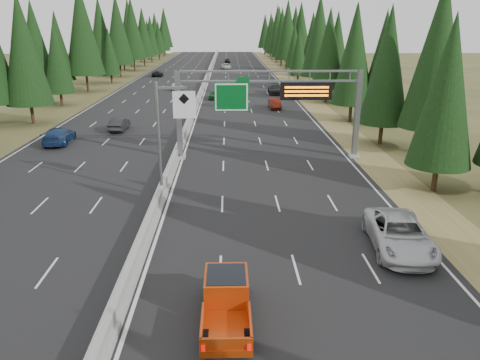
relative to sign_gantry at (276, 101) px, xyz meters
name	(u,v)px	position (x,y,z in m)	size (l,w,h in m)	color
road	(202,91)	(-8.92, 45.12, -5.23)	(32.00, 260.00, 0.08)	black
shoulder_right	(299,91)	(8.88, 45.12, -5.24)	(3.60, 260.00, 0.06)	olive
shoulder_left	(104,92)	(-26.72, 45.12, -5.24)	(3.60, 260.00, 0.06)	#41411E
median_barrier	(202,89)	(-8.92, 45.12, -4.85)	(0.70, 260.00, 0.85)	gray
sign_gantry	(276,101)	(0.00, 0.00, 0.00)	(16.75, 0.98, 7.80)	slate
hov_sign_pole	(167,132)	(-8.33, -9.92, -0.54)	(2.80, 0.50, 8.00)	slate
tree_row_right	(314,39)	(13.30, 56.70, 3.63)	(11.41, 244.58, 18.46)	black
tree_row_left	(66,40)	(-30.77, 39.75, 4.02)	(11.56, 244.29, 18.96)	black
silver_minivan	(399,234)	(4.89, -18.34, -4.30)	(2.94, 6.37, 1.77)	silver
red_pickup	(226,296)	(-4.36, -24.22, -4.23)	(1.89, 5.30, 1.73)	black
car_ahead_green	(214,95)	(-6.43, 35.80, -4.50)	(1.63, 4.05, 1.38)	#124F1C
car_ahead_dkred	(275,103)	(2.55, 26.38, -4.47)	(1.53, 4.38, 1.44)	#59160C
car_ahead_dkgrey	(275,89)	(4.00, 41.49, -4.38)	(2.27, 5.58, 1.62)	black
car_ahead_white	(226,66)	(-4.59, 90.12, -4.47)	(2.38, 5.17, 1.44)	silver
car_ahead_far	(227,60)	(-4.33, 112.74, -4.53)	(1.56, 3.88, 1.32)	black
car_onc_near	(119,124)	(-16.67, 12.11, -4.46)	(1.54, 4.41, 1.45)	black
car_onc_blue	(59,136)	(-21.46, 6.04, -4.37)	(2.29, 5.63, 1.63)	navy
car_onc_white	(176,86)	(-13.76, 47.04, -4.47)	(1.69, 4.21, 1.43)	silver
car_onc_far	(158,73)	(-20.66, 71.37, -4.49)	(2.31, 5.02, 1.40)	black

